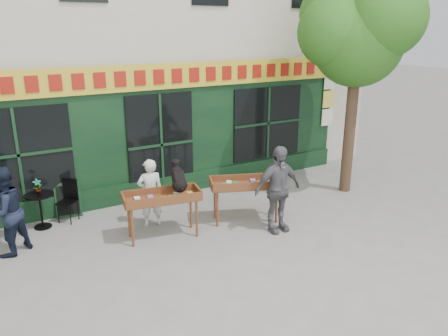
% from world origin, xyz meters
% --- Properties ---
extents(ground, '(80.00, 80.00, 0.00)m').
position_xyz_m(ground, '(0.00, 0.00, 0.00)').
color(ground, slate).
rests_on(ground, ground).
extents(street_tree, '(3.05, 2.90, 5.60)m').
position_xyz_m(street_tree, '(4.34, 0.36, 4.11)').
color(street_tree, '#382619').
rests_on(street_tree, ground).
extents(book_cart_center, '(1.59, 0.87, 0.99)m').
position_xyz_m(book_cart_center, '(-0.88, 0.19, 0.82)').
color(book_cart_center, brown).
rests_on(book_cart_center, ground).
extents(dog, '(0.44, 0.65, 0.60)m').
position_xyz_m(dog, '(-0.53, 0.14, 1.29)').
color(dog, black).
rests_on(dog, book_cart_center).
extents(woman, '(0.60, 0.45, 1.49)m').
position_xyz_m(woman, '(-0.88, 0.84, 0.75)').
color(woman, silver).
rests_on(woman, ground).
extents(book_cart_right, '(1.62, 1.13, 0.99)m').
position_xyz_m(book_cart_right, '(1.00, 0.02, 0.82)').
color(book_cart_right, brown).
rests_on(book_cart_right, ground).
extents(man_right, '(1.09, 0.48, 1.84)m').
position_xyz_m(man_right, '(1.30, -0.73, 0.92)').
color(man_right, '#525257').
rests_on(man_right, ground).
extents(bistro_table, '(0.60, 0.60, 0.76)m').
position_xyz_m(bistro_table, '(-2.95, 1.89, 0.54)').
color(bistro_table, black).
rests_on(bistro_table, ground).
extents(bistro_chair_left, '(0.37, 0.36, 0.95)m').
position_xyz_m(bistro_chair_left, '(-3.59, 1.79, 0.56)').
color(bistro_chair_left, black).
rests_on(bistro_chair_left, ground).
extents(bistro_chair_right, '(0.51, 0.51, 0.95)m').
position_xyz_m(bistro_chair_right, '(-2.34, 2.00, 0.56)').
color(bistro_chair_right, black).
rests_on(bistro_chair_right, ground).
extents(potted_plant, '(0.20, 0.16, 0.34)m').
position_xyz_m(potted_plant, '(-2.95, 1.89, 0.93)').
color(potted_plant, gray).
rests_on(potted_plant, bistro_table).
extents(man_left, '(1.05, 1.01, 1.71)m').
position_xyz_m(man_left, '(-3.65, 0.99, 0.86)').
color(man_left, black).
rests_on(man_left, ground).
extents(chalkboard, '(0.58, 0.28, 0.79)m').
position_xyz_m(chalkboard, '(-2.34, 2.19, 0.40)').
color(chalkboard, black).
rests_on(chalkboard, ground).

